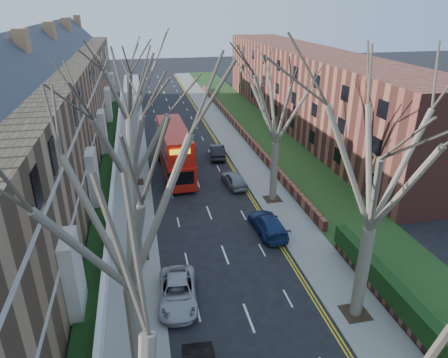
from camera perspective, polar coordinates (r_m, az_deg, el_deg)
pavement_left at (r=48.48m, az=-13.00°, el=4.68°), size 3.00×102.00×0.12m
pavement_right at (r=49.65m, az=0.99°, el=5.76°), size 3.00×102.00×0.12m
terrace_left at (r=40.21m, az=-24.68°, el=7.33°), size 9.70×78.00×13.60m
flats_right at (r=55.68m, az=11.91°, el=12.50°), size 13.97×54.00×10.00m
front_wall_left at (r=40.85m, az=-15.33°, el=1.62°), size 0.30×78.00×1.00m
grass_verge_right at (r=50.79m, az=5.97°, el=6.16°), size 6.00×102.00×0.06m
tree_left_mid at (r=14.27m, az=-14.63°, el=-1.66°), size 10.50×10.50×14.71m
tree_left_far at (r=23.79m, az=-14.04°, el=7.88°), size 10.15×10.15×14.22m
tree_left_dist at (r=35.44m, az=-13.86°, el=13.55°), size 10.50×10.50×14.71m
tree_right_mid at (r=19.21m, az=21.81°, el=4.05°), size 10.50×10.50×14.71m
tree_right_far at (r=31.41m, az=7.78°, el=12.16°), size 10.15×10.15×14.22m
double_decker_bus at (r=39.18m, az=-7.06°, el=3.90°), size 3.00×10.94×4.55m
car_left_far at (r=23.42m, az=-6.62°, el=-15.77°), size 2.52×4.75×1.27m
car_right_near at (r=29.56m, az=6.30°, el=-6.40°), size 2.10×4.73×1.35m
car_right_mid at (r=36.58m, az=1.45°, el=-0.05°), size 1.95×4.07×1.34m
car_right_far at (r=43.51m, az=-0.98°, el=4.00°), size 2.03×4.46×1.42m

